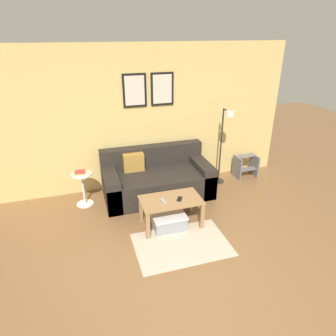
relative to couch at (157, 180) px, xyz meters
name	(u,v)px	position (x,y,z in m)	size (l,w,h in m)	color
ground_plane	(200,300)	(-0.17, -2.43, -0.29)	(16.00, 16.00, 0.00)	brown
wall_back	(140,119)	(-0.16, 0.49, 0.99)	(5.60, 0.09, 2.55)	#D6B76B
area_rug	(182,244)	(-0.04, -1.48, -0.29)	(1.30, 0.88, 0.01)	#C1B299
couch	(157,180)	(0.00, 0.00, 0.00)	(1.88, 0.94, 0.82)	#28231E
coffee_table	(171,204)	(-0.04, -0.97, 0.06)	(0.90, 0.53, 0.44)	#997047
storage_bin	(168,220)	(-0.10, -1.02, -0.18)	(0.50, 0.42, 0.22)	gray
floor_lamp	(224,140)	(1.29, 0.00, 0.61)	(0.22, 0.43, 1.46)	black
side_table	(83,186)	(-1.27, 0.02, 0.06)	(0.33, 0.33, 0.58)	white
book_stack	(80,173)	(-1.28, 0.02, 0.31)	(0.25, 0.17, 0.04)	#D8C666
remote_control	(163,201)	(-0.16, -1.00, 0.16)	(0.04, 0.15, 0.02)	#99999E
cell_phone	(180,199)	(0.08, -1.00, 0.15)	(0.07, 0.14, 0.01)	black
step_stool	(246,166)	(1.91, 0.17, -0.05)	(0.42, 0.32, 0.44)	slate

